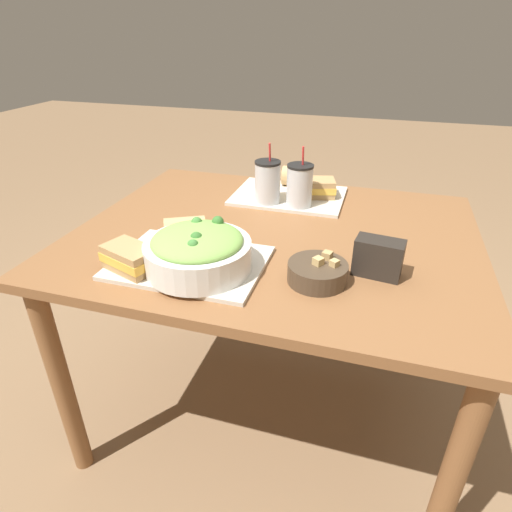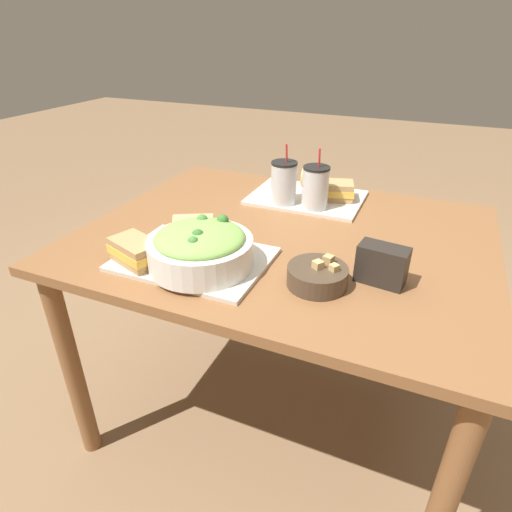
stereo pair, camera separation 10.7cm
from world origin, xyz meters
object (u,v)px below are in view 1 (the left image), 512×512
soup_bowl (318,272)px  drink_cup_red (299,187)px  baguette_near (186,230)px  drink_cup_dark (268,183)px  baguette_far (295,176)px  chip_bag (378,258)px  salad_bowl (198,250)px  sandwich_far (315,188)px  sandwich_near (130,258)px

soup_bowl → drink_cup_red: size_ratio=0.72×
soup_bowl → baguette_near: 0.41m
drink_cup_dark → baguette_far: bearing=74.2°
soup_bowl → drink_cup_dark: size_ratio=0.71×
baguette_near → chip_bag: size_ratio=1.08×
salad_bowl → drink_cup_red: (0.16, 0.51, 0.02)m
sandwich_far → salad_bowl: bearing=-123.5°
salad_bowl → baguette_near: salad_bowl is taller
drink_cup_dark → drink_cup_red: bearing=-0.0°
drink_cup_red → salad_bowl: bearing=-107.7°
soup_bowl → sandwich_far: (-0.11, 0.57, 0.02)m
soup_bowl → drink_cup_red: (-0.14, 0.46, 0.05)m
sandwich_far → drink_cup_dark: bearing=-160.1°
drink_cup_red → sandwich_far: bearing=70.5°
soup_bowl → chip_bag: 0.16m
baguette_near → sandwich_far: size_ratio=0.85×
salad_bowl → chip_bag: size_ratio=2.16×
baguette_near → drink_cup_red: 0.45m
sandwich_far → drink_cup_dark: size_ratio=0.77×
sandwich_far → chip_bag: (0.25, -0.49, 0.01)m
sandwich_far → baguette_far: bearing=120.5°
sandwich_near → soup_bowl: bearing=31.2°
salad_bowl → chip_bag: 0.47m
baguette_near → sandwich_far: (0.30, 0.48, -0.01)m
salad_bowl → drink_cup_red: 0.53m
soup_bowl → sandwich_near: bearing=-168.2°
drink_cup_dark → salad_bowl: bearing=-95.2°
sandwich_near → baguette_near: bearing=88.7°
soup_bowl → chip_bag: chip_bag is taller
salad_bowl → drink_cup_red: bearing=72.3°
soup_bowl → sandwich_far: 0.58m
drink_cup_red → baguette_near: bearing=-124.9°
sandwich_far → drink_cup_red: (-0.04, -0.11, 0.04)m
drink_cup_red → chip_bag: drink_cup_red is taller
soup_bowl → baguette_near: size_ratio=1.09×
salad_bowl → baguette_far: 0.72m
soup_bowl → drink_cup_red: 0.49m
soup_bowl → sandwich_near: 0.49m
sandwich_near → sandwich_far: size_ratio=1.02×
sandwich_near → drink_cup_dark: bearing=88.4°
sandwich_far → sandwich_near: bearing=-134.4°
soup_bowl → sandwich_far: sandwich_far is taller
sandwich_near → baguette_near: 0.20m
sandwich_far → drink_cup_dark: 0.19m
salad_bowl → drink_cup_dark: 0.51m
soup_bowl → baguette_near: baguette_near is taller
drink_cup_dark → drink_cup_red: drink_cup_dark is taller
drink_cup_dark → chip_bag: bearing=-43.6°
baguette_near → chip_bag: chip_bag is taller
sandwich_far → soup_bowl: bearing=-94.9°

